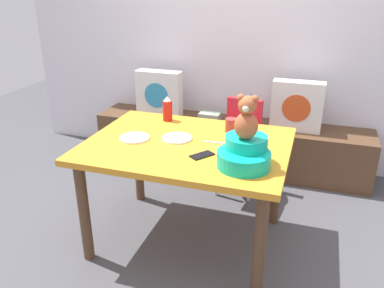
{
  "coord_description": "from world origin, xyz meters",
  "views": [
    {
      "loc": [
        0.75,
        -2.18,
        1.71
      ],
      "look_at": [
        0.0,
        0.1,
        0.69
      ],
      "focal_mm": 36.54,
      "sensor_mm": 36.0,
      "label": 1
    }
  ],
  "objects_px": {
    "pillow_floral_right": "(297,106)",
    "dining_table": "(187,157)",
    "pillow_floral_left": "(159,94)",
    "highchair": "(239,134)",
    "teddy_bear": "(247,118)",
    "infant_seat_teal": "(245,153)",
    "book_stack": "(210,116)",
    "coffee_mug": "(231,125)",
    "ketchup_bottle": "(167,109)",
    "cell_phone": "(202,155)",
    "dinner_plate_near": "(177,138)",
    "dinner_plate_far": "(135,138)"
  },
  "relations": [
    {
      "from": "dining_table",
      "to": "dinner_plate_far",
      "type": "height_order",
      "value": "dinner_plate_far"
    },
    {
      "from": "dining_table",
      "to": "infant_seat_teal",
      "type": "height_order",
      "value": "infant_seat_teal"
    },
    {
      "from": "pillow_floral_left",
      "to": "dinner_plate_near",
      "type": "bearing_deg",
      "value": -62.3
    },
    {
      "from": "cell_phone",
      "to": "book_stack",
      "type": "bearing_deg",
      "value": -40.36
    },
    {
      "from": "pillow_floral_right",
      "to": "coffee_mug",
      "type": "relative_size",
      "value": 3.67
    },
    {
      "from": "pillow_floral_left",
      "to": "dining_table",
      "type": "bearing_deg",
      "value": -60.01
    },
    {
      "from": "pillow_floral_left",
      "to": "teddy_bear",
      "type": "height_order",
      "value": "teddy_bear"
    },
    {
      "from": "book_stack",
      "to": "pillow_floral_right",
      "type": "bearing_deg",
      "value": -1.51
    },
    {
      "from": "pillow_floral_right",
      "to": "ketchup_bottle",
      "type": "distance_m",
      "value": 1.23
    },
    {
      "from": "pillow_floral_left",
      "to": "teddy_bear",
      "type": "xyz_separation_m",
      "value": [
        1.11,
        -1.43,
        0.34
      ]
    },
    {
      "from": "pillow_floral_right",
      "to": "infant_seat_teal",
      "type": "xyz_separation_m",
      "value": [
        -0.19,
        -1.43,
        0.13
      ]
    },
    {
      "from": "dinner_plate_near",
      "to": "cell_phone",
      "type": "relative_size",
      "value": 1.39
    },
    {
      "from": "infant_seat_teal",
      "to": "dinner_plate_far",
      "type": "distance_m",
      "value": 0.78
    },
    {
      "from": "pillow_floral_left",
      "to": "dinner_plate_far",
      "type": "height_order",
      "value": "pillow_floral_left"
    },
    {
      "from": "pillow_floral_left",
      "to": "ketchup_bottle",
      "type": "xyz_separation_m",
      "value": [
        0.43,
        -0.86,
        0.15
      ]
    },
    {
      "from": "infant_seat_teal",
      "to": "teddy_bear",
      "type": "bearing_deg",
      "value": -90.0
    },
    {
      "from": "pillow_floral_left",
      "to": "highchair",
      "type": "height_order",
      "value": "pillow_floral_left"
    },
    {
      "from": "pillow_floral_right",
      "to": "coffee_mug",
      "type": "height_order",
      "value": "pillow_floral_right"
    },
    {
      "from": "pillow_floral_left",
      "to": "dinner_plate_far",
      "type": "relative_size",
      "value": 2.2
    },
    {
      "from": "infant_seat_teal",
      "to": "cell_phone",
      "type": "bearing_deg",
      "value": 170.07
    },
    {
      "from": "pillow_floral_left",
      "to": "dinner_plate_far",
      "type": "xyz_separation_m",
      "value": [
        0.35,
        -1.26,
        0.07
      ]
    },
    {
      "from": "pillow_floral_left",
      "to": "infant_seat_teal",
      "type": "height_order",
      "value": "same"
    },
    {
      "from": "book_stack",
      "to": "infant_seat_teal",
      "type": "xyz_separation_m",
      "value": [
        0.6,
        -1.45,
        0.32
      ]
    },
    {
      "from": "pillow_floral_right",
      "to": "dinner_plate_far",
      "type": "xyz_separation_m",
      "value": [
        -0.95,
        -1.26,
        0.07
      ]
    },
    {
      "from": "highchair",
      "to": "infant_seat_teal",
      "type": "bearing_deg",
      "value": -77.17
    },
    {
      "from": "pillow_floral_right",
      "to": "dining_table",
      "type": "xyz_separation_m",
      "value": [
        -0.6,
        -1.22,
        -0.04
      ]
    },
    {
      "from": "book_stack",
      "to": "teddy_bear",
      "type": "relative_size",
      "value": 0.8
    },
    {
      "from": "pillow_floral_left",
      "to": "coffee_mug",
      "type": "distance_m",
      "value": 1.33
    },
    {
      "from": "coffee_mug",
      "to": "infant_seat_teal",
      "type": "bearing_deg",
      "value": -69.27
    },
    {
      "from": "book_stack",
      "to": "ketchup_bottle",
      "type": "height_order",
      "value": "ketchup_bottle"
    },
    {
      "from": "dining_table",
      "to": "highchair",
      "type": "xyz_separation_m",
      "value": [
        0.18,
        0.8,
        -0.12
      ]
    },
    {
      "from": "coffee_mug",
      "to": "book_stack",
      "type": "bearing_deg",
      "value": 113.61
    },
    {
      "from": "ketchup_bottle",
      "to": "dinner_plate_near",
      "type": "relative_size",
      "value": 0.92
    },
    {
      "from": "pillow_floral_right",
      "to": "dinner_plate_near",
      "type": "distance_m",
      "value": 1.36
    },
    {
      "from": "pillow_floral_left",
      "to": "dining_table",
      "type": "height_order",
      "value": "pillow_floral_left"
    },
    {
      "from": "book_stack",
      "to": "coffee_mug",
      "type": "relative_size",
      "value": 1.67
    },
    {
      "from": "ketchup_bottle",
      "to": "dinner_plate_near",
      "type": "bearing_deg",
      "value": -59.26
    },
    {
      "from": "ketchup_bottle",
      "to": "dinner_plate_near",
      "type": "distance_m",
      "value": 0.38
    },
    {
      "from": "pillow_floral_right",
      "to": "dining_table",
      "type": "bearing_deg",
      "value": -116.27
    },
    {
      "from": "ketchup_bottle",
      "to": "teddy_bear",
      "type": "bearing_deg",
      "value": -39.82
    },
    {
      "from": "dining_table",
      "to": "highchair",
      "type": "relative_size",
      "value": 1.63
    },
    {
      "from": "infant_seat_teal",
      "to": "ketchup_bottle",
      "type": "relative_size",
      "value": 1.78
    },
    {
      "from": "pillow_floral_left",
      "to": "dinner_plate_far",
      "type": "distance_m",
      "value": 1.31
    },
    {
      "from": "ketchup_bottle",
      "to": "dinner_plate_far",
      "type": "relative_size",
      "value": 0.92
    },
    {
      "from": "pillow_floral_right",
      "to": "ketchup_bottle",
      "type": "bearing_deg",
      "value": -135.59
    },
    {
      "from": "cell_phone",
      "to": "ketchup_bottle",
      "type": "bearing_deg",
      "value": -15.18
    },
    {
      "from": "pillow_floral_left",
      "to": "dinner_plate_near",
      "type": "height_order",
      "value": "pillow_floral_left"
    },
    {
      "from": "teddy_bear",
      "to": "infant_seat_teal",
      "type": "bearing_deg",
      "value": 90.0
    },
    {
      "from": "pillow_floral_right",
      "to": "highchair",
      "type": "relative_size",
      "value": 0.56
    },
    {
      "from": "infant_seat_teal",
      "to": "dinner_plate_far",
      "type": "xyz_separation_m",
      "value": [
        -0.76,
        0.17,
        -0.07
      ]
    }
  ]
}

